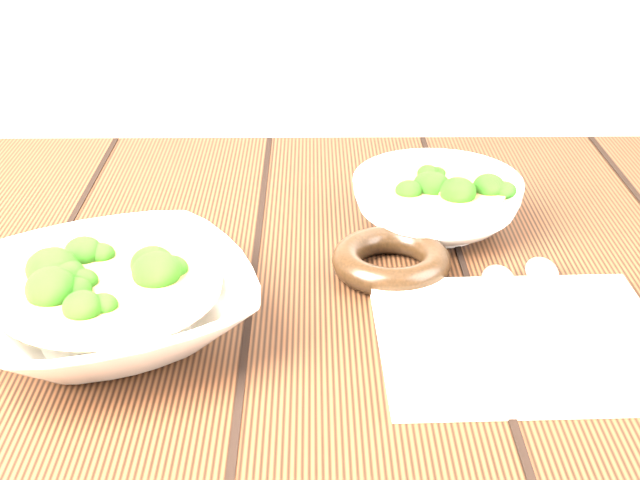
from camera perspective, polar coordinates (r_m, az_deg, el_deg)
table at (r=0.88m, az=-2.79°, el=-10.14°), size 1.20×0.80×0.75m
soup_bowl_front at (r=0.75m, az=-13.24°, el=-3.88°), size 0.31×0.31×0.07m
soup_bowl_back at (r=0.92m, az=7.47°, el=2.46°), size 0.18×0.18×0.06m
trivet at (r=0.84m, az=4.58°, el=-1.31°), size 0.14×0.14×0.03m
napkin at (r=0.75m, az=12.73°, el=-6.28°), size 0.24×0.20×0.01m
spoon_left at (r=0.78m, az=11.50°, el=-3.85°), size 0.04×0.19×0.01m
spoon_right at (r=0.80m, az=14.20°, el=-3.25°), size 0.05×0.19×0.01m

